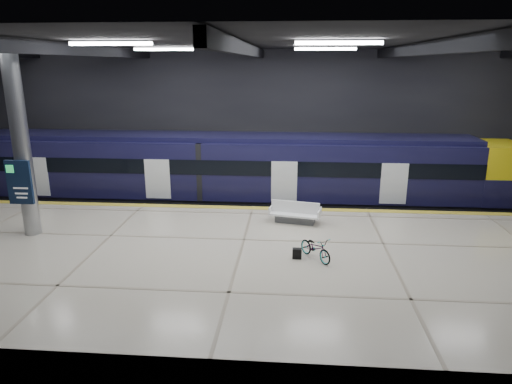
# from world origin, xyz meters

# --- Properties ---
(ground) EXTENTS (30.00, 30.00, 0.00)m
(ground) POSITION_xyz_m (0.00, 0.00, 0.00)
(ground) COLOR black
(ground) RESTS_ON ground
(room_shell) EXTENTS (30.10, 16.10, 8.05)m
(room_shell) POSITION_xyz_m (-0.00, 0.00, 5.72)
(room_shell) COLOR black
(room_shell) RESTS_ON ground
(platform) EXTENTS (30.00, 11.00, 1.10)m
(platform) POSITION_xyz_m (0.00, -2.50, 0.55)
(platform) COLOR beige
(platform) RESTS_ON ground
(safety_strip) EXTENTS (30.00, 0.40, 0.01)m
(safety_strip) POSITION_xyz_m (0.00, 2.75, 1.11)
(safety_strip) COLOR gold
(safety_strip) RESTS_ON platform
(rails) EXTENTS (30.00, 1.52, 0.16)m
(rails) POSITION_xyz_m (0.00, 5.50, 0.08)
(rails) COLOR gray
(rails) RESTS_ON ground
(train) EXTENTS (29.40, 2.84, 3.79)m
(train) POSITION_xyz_m (0.14, 5.50, 2.06)
(train) COLOR black
(train) RESTS_ON ground
(bench) EXTENTS (2.14, 1.23, 0.89)m
(bench) POSITION_xyz_m (1.86, 1.00, 1.41)
(bench) COLOR #595B60
(bench) RESTS_ON platform
(bicycle) EXTENTS (1.30, 1.51, 0.78)m
(bicycle) POSITION_xyz_m (2.52, -2.53, 1.49)
(bicycle) COLOR #99999E
(bicycle) RESTS_ON platform
(pannier_bag) EXTENTS (0.30, 0.18, 0.35)m
(pannier_bag) POSITION_xyz_m (1.92, -2.53, 1.28)
(pannier_bag) COLOR black
(pannier_bag) RESTS_ON platform
(info_column) EXTENTS (0.90, 0.78, 6.90)m
(info_column) POSITION_xyz_m (-8.00, -1.03, 4.46)
(info_column) COLOR #9EA0A5
(info_column) RESTS_ON platform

